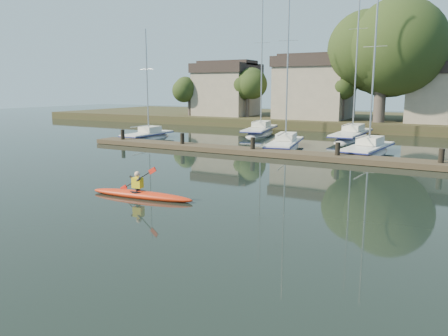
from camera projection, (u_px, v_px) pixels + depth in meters
The scene contains 9 objects.
ground at pixel (173, 206), 17.49m from camera, with size 160.00×160.00×0.00m, color black.
kayak at pixel (141, 193), 18.76m from camera, with size 5.02×1.17×1.59m.
dock at pixel (293, 154), 29.53m from camera, with size 34.00×2.00×1.80m.
sailboat_0 at pixel (148, 141), 40.28m from camera, with size 2.04×6.95×10.98m.
sailboat_2 at pixel (285, 150), 34.11m from camera, with size 3.48×8.68×14.01m.
sailboat_3 at pixel (367, 157), 31.11m from camera, with size 2.96×8.20×12.92m.
sailboat_5 at pixel (260, 136), 44.68m from camera, with size 3.90×9.63×15.54m.
sailboat_6 at pixel (351, 141), 40.49m from camera, with size 2.29×10.60×16.83m.
shore at pixel (384, 100), 50.90m from camera, with size 90.00×25.25×12.75m.
Camera 1 is at (9.91, -13.86, 4.68)m, focal length 35.00 mm.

